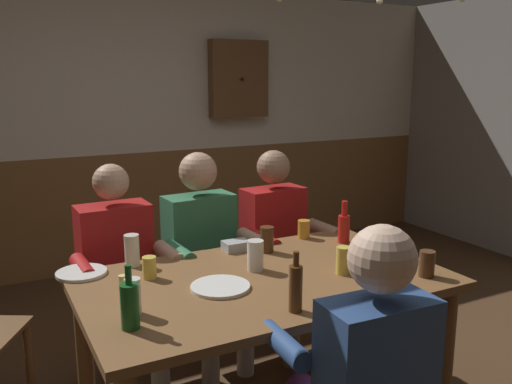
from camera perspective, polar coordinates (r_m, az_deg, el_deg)
The scene contains 23 objects.
back_wall_upper at distance 4.84m, azimuth -14.54°, elevation 12.28°, with size 6.57×0.12×1.41m, color silver.
back_wall_wainscot at distance 4.97m, azimuth -13.81°, elevation -1.82°, with size 6.57×0.12×1.02m, color brown.
dining_table at distance 2.56m, azimuth 0.81°, elevation -11.14°, with size 1.67×1.00×0.77m.
person_0 at distance 3.03m, azimuth -14.23°, elevation -7.78°, with size 0.54×0.54×1.22m.
person_1 at distance 3.17m, azimuth -5.42°, elevation -6.04°, with size 0.56×0.52×1.25m.
person_2 at distance 3.38m, azimuth 2.55°, elevation -5.18°, with size 0.54×0.54×1.23m.
person_3 at distance 2.02m, azimuth 11.24°, elevation -17.83°, with size 0.54×0.51×1.22m.
table_candle at distance 2.40m, azimuth -13.89°, elevation -9.45°, with size 0.04×0.04×0.08m, color #F9E08C.
condiment_caddy at distance 2.89m, azimuth -2.09°, elevation -5.67°, with size 0.14×0.10×0.05m, color #B2B7BC.
plate_0 at distance 2.40m, azimuth -3.79°, elevation -9.96°, with size 0.26×0.26×0.01m, color white.
plate_1 at distance 2.68m, azimuth -17.98°, elevation -8.13°, with size 0.23×0.23×0.01m, color white.
bottle_0 at distance 2.06m, azimuth -13.20°, elevation -11.54°, with size 0.07×0.07×0.24m.
bottle_1 at distance 2.15m, azimuth 4.21°, elevation -9.99°, with size 0.05×0.05×0.25m.
bottle_2 at distance 3.04m, azimuth 9.28°, elevation -3.64°, with size 0.07×0.07×0.24m.
pint_glass_0 at distance 2.63m, azimuth 17.62°, elevation -7.24°, with size 0.07×0.07×0.12m, color #4C2D19.
pint_glass_1 at distance 2.54m, azimuth -11.21°, elevation -7.84°, with size 0.06×0.06×0.10m, color #E5C64C.
pint_glass_2 at distance 2.18m, azimuth -12.87°, elevation -10.73°, with size 0.06×0.06×0.15m, color white.
pint_glass_3 at distance 3.11m, azimuth 5.08°, elevation -3.94°, with size 0.07×0.07×0.10m, color gold.
pint_glass_4 at distance 2.59m, azimuth -0.07°, elevation -6.71°, with size 0.08×0.08×0.15m, color white.
pint_glass_5 at distance 2.71m, azimuth -12.98°, elevation -6.01°, with size 0.07×0.07×0.16m, color white.
pint_glass_6 at distance 2.85m, azimuth 1.16°, elevation -5.04°, with size 0.07×0.07×0.14m, color #4C2D19.
pint_glass_7 at distance 2.57m, azimuth 9.17°, elevation -7.16°, with size 0.07×0.07×0.13m, color #E5C64C.
wall_dart_cabinet at distance 5.08m, azimuth -1.84°, elevation 11.85°, with size 0.56×0.15×0.70m.
Camera 1 is at (-1.13, -2.22, 1.68)m, focal length 37.83 mm.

